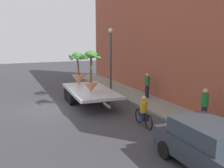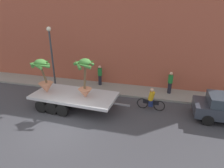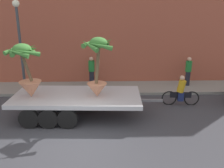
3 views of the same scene
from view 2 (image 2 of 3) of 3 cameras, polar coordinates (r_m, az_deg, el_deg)
ground_plane at (r=11.20m, az=-15.76°, el=-12.88°), size 60.00×60.00×0.00m
sidewalk at (r=16.01m, az=-4.92°, el=-0.89°), size 24.00×2.20×0.15m
building_facade at (r=16.48m, az=-3.36°, el=15.68°), size 24.00×1.20×8.97m
flatbed_trailer at (r=12.89m, az=-12.21°, el=-3.78°), size 6.57×2.83×0.98m
potted_palm_rear at (r=11.65m, az=-8.19°, el=1.67°), size 1.37×1.41×2.53m
potted_palm_middle at (r=13.13m, az=-19.93°, el=2.13°), size 1.57×1.56×2.28m
cyclist at (r=12.63m, az=11.73°, el=-4.78°), size 1.84×0.37×1.54m
pedestrian_near_gate at (r=14.96m, az=17.17°, el=0.51°), size 0.36×0.36×1.71m
pedestrian_far_left at (r=15.95m, az=-3.67°, el=2.77°), size 0.36×0.36×1.71m
street_lamp at (r=15.87m, az=-17.89°, el=9.87°), size 0.36×0.36×4.83m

